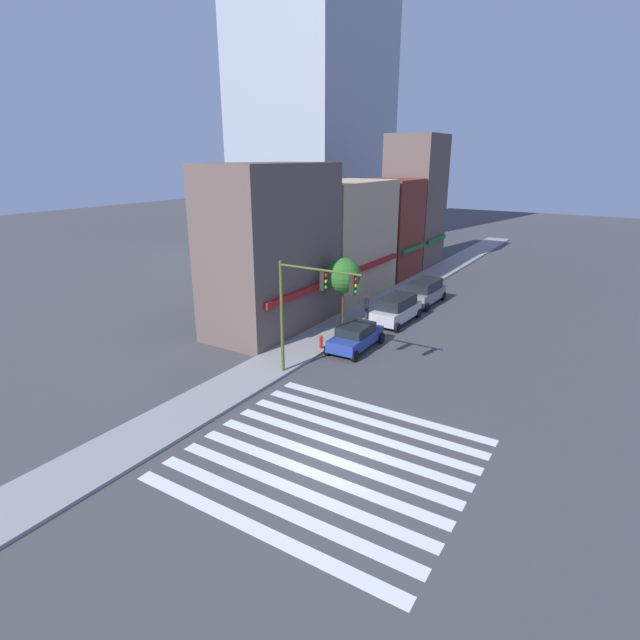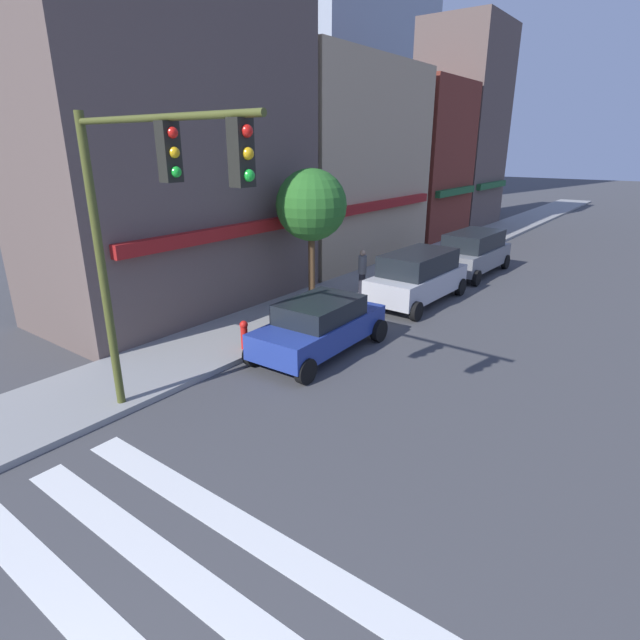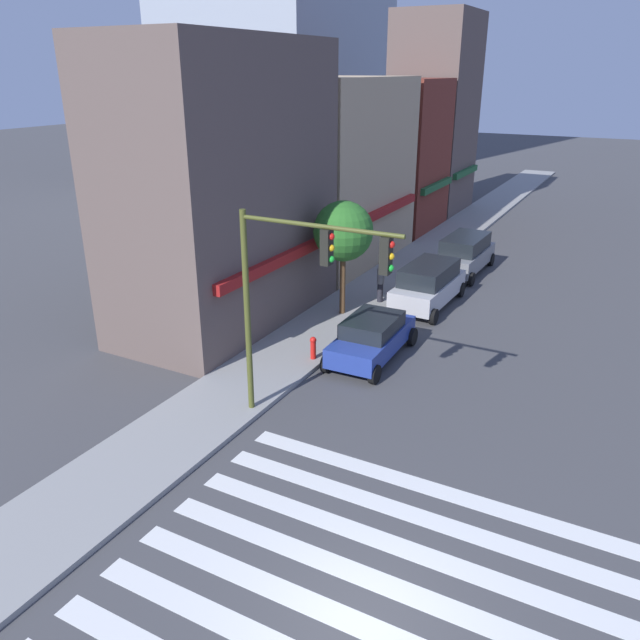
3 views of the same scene
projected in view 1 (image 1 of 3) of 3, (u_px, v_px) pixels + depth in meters
ground_plane at (329, 458)px, 19.77m from camera, size 200.00×200.00×0.00m
sidewalk_left at (193, 409)px, 23.52m from camera, size 120.00×3.00×0.15m
crosswalk_stripes at (329, 458)px, 19.77m from camera, size 9.84×10.80×0.01m
storefront_row at (357, 229)px, 42.88m from camera, size 33.13×5.30×13.56m
traffic_signal at (309, 298)px, 25.28m from camera, size 0.32×4.81×6.29m
sedan_blue at (356, 336)px, 30.71m from camera, size 4.44×2.02×1.59m
suv_silver at (396, 309)px, 35.58m from camera, size 4.75×2.12×1.94m
suv_grey at (425, 292)px, 40.11m from camera, size 4.75×2.12×1.94m
pedestrian_grey_coat at (367, 307)px, 35.87m from camera, size 0.32×0.32×1.77m
fire_hydrant at (321, 341)px, 30.56m from camera, size 0.24×0.24×0.84m
street_tree at (343, 275)px, 33.83m from camera, size 2.47×2.47×4.80m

